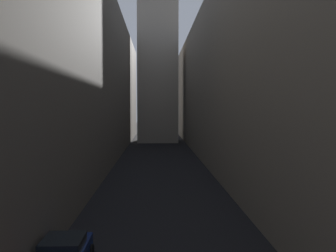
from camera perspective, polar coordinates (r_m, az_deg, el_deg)
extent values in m
plane|color=black|center=(47.24, -1.28, -5.84)|extent=(264.00, 264.00, 0.00)
cube|color=#60594F|center=(49.94, -14.02, 6.76)|extent=(10.82, 108.00, 21.24)
cube|color=gray|center=(50.70, 13.98, 6.17)|extent=(15.60, 108.00, 20.31)
cube|color=#9E9384|center=(82.15, -1.54, 15.52)|extent=(8.08, 8.08, 50.40)
cube|color=black|center=(17.83, -15.15, -16.31)|extent=(1.68, 2.01, 0.49)
cylinder|color=black|center=(19.74, -16.76, -17.29)|extent=(0.22, 0.67, 0.67)
cylinder|color=black|center=(19.38, -11.26, -17.62)|extent=(0.22, 0.67, 0.67)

